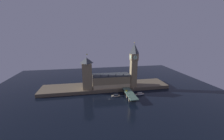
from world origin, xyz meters
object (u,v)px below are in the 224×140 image
at_px(pedestrian_mid_walk, 133,93).
at_px(boat_upstream, 116,96).
at_px(street_lamp_near, 129,95).
at_px(clock_tower, 134,64).
at_px(pedestrian_far_rail, 125,90).
at_px(street_lamp_mid, 133,90).
at_px(street_lamp_far, 124,87).
at_px(victoria_tower, 87,73).
at_px(boat_downstream, 140,94).
at_px(car_northbound_lead, 127,90).

xyz_separation_m(pedestrian_mid_walk, boat_upstream, (-25.21, 8.55, -6.86)).
bearing_deg(street_lamp_near, clock_tower, 65.61).
bearing_deg(pedestrian_far_rail, street_lamp_mid, -43.50).
relative_size(street_lamp_mid, boat_upstream, 0.49).
xyz_separation_m(clock_tower, street_lamp_near, (-21.01, -46.33, -34.08)).
bearing_deg(street_lamp_near, pedestrian_far_rail, 89.08).
xyz_separation_m(street_lamp_near, street_lamp_far, (-0.00, 29.44, -0.02)).
bearing_deg(clock_tower, pedestrian_far_rail, -133.91).
xyz_separation_m(pedestrian_far_rail, street_lamp_near, (-0.40, -24.92, 3.13)).
relative_size(victoria_tower, street_lamp_near, 9.15).
bearing_deg(street_lamp_far, boat_downstream, -19.79).
bearing_deg(boat_upstream, pedestrian_mid_walk, -18.74).
bearing_deg(clock_tower, pedestrian_mid_walk, -107.06).
distance_m(victoria_tower, street_lamp_near, 77.41).
height_order(victoria_tower, pedestrian_mid_walk, victoria_tower).
xyz_separation_m(boat_upstream, boat_downstream, (38.48, -0.66, 0.07)).
relative_size(car_northbound_lead, boat_downstream, 0.27).
relative_size(pedestrian_far_rail, street_lamp_near, 0.25).
height_order(victoria_tower, street_lamp_far, victoria_tower).
relative_size(victoria_tower, boat_downstream, 3.61).
xyz_separation_m(street_lamp_far, boat_downstream, (24.02, -8.64, -9.87)).
distance_m(victoria_tower, street_lamp_mid, 78.30).
bearing_deg(victoria_tower, street_lamp_near, -40.87).
xyz_separation_m(pedestrian_mid_walk, street_lamp_near, (-10.75, -12.90, 3.09)).
relative_size(street_lamp_far, boat_upstream, 0.43).
bearing_deg(clock_tower, street_lamp_near, -114.39).
bearing_deg(pedestrian_far_rail, clock_tower, 46.09).
height_order(street_lamp_far, boat_upstream, street_lamp_far).
xyz_separation_m(street_lamp_mid, street_lamp_far, (-11.15, 14.72, -0.59)).
relative_size(pedestrian_mid_walk, street_lamp_far, 0.26).
distance_m(clock_tower, victoria_tower, 78.76).
bearing_deg(clock_tower, street_lamp_mid, -107.32).
xyz_separation_m(victoria_tower, car_northbound_lead, (59.48, -25.69, -23.50)).
bearing_deg(victoria_tower, street_lamp_far, -19.00).
bearing_deg(street_lamp_near, boat_upstream, 123.98).
bearing_deg(victoria_tower, street_lamp_mid, -26.80).
bearing_deg(pedestrian_far_rail, car_northbound_lead, -33.69).
distance_m(pedestrian_mid_walk, street_lamp_mid, 4.11).
relative_size(pedestrian_mid_walk, pedestrian_far_rail, 1.04).
height_order(victoria_tower, street_lamp_near, victoria_tower).
bearing_deg(street_lamp_mid, pedestrian_mid_walk, -102.38).
height_order(car_northbound_lead, street_lamp_near, street_lamp_near).
bearing_deg(pedestrian_mid_walk, victoria_tower, 151.84).
relative_size(victoria_tower, car_northbound_lead, 13.32).
bearing_deg(pedestrian_mid_walk, boat_upstream, 161.26).
bearing_deg(boat_upstream, car_northbound_lead, 5.71).
distance_m(car_northbound_lead, street_lamp_mid, 12.36).
bearing_deg(pedestrian_mid_walk, car_northbound_lead, 127.01).
bearing_deg(boat_upstream, street_lamp_mid, -14.73).
bearing_deg(boat_downstream, pedestrian_mid_walk, -149.24).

